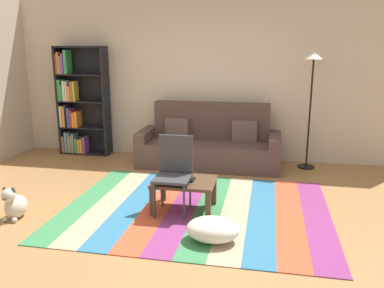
{
  "coord_description": "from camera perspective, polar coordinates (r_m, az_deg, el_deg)",
  "views": [
    {
      "loc": [
        1.03,
        -4.12,
        1.89
      ],
      "look_at": [
        0.07,
        0.79,
        0.65
      ],
      "focal_mm": 36.87,
      "sensor_mm": 36.0,
      "label": 1
    }
  ],
  "objects": [
    {
      "name": "tv_remote",
      "position": [
        4.6,
        0.04,
        -5.2
      ],
      "size": [
        0.05,
        0.15,
        0.02
      ],
      "primitive_type": "cube",
      "rotation": [
        0.0,
        0.0,
        -0.06
      ],
      "color": "black",
      "rests_on": "coffee_table"
    },
    {
      "name": "folding_chair",
      "position": [
        4.53,
        -2.59,
        -3.47
      ],
      "size": [
        0.4,
        0.4,
        0.9
      ],
      "rotation": [
        0.0,
        0.0,
        -0.6
      ],
      "color": "#38383D",
      "rests_on": "ground_plane"
    },
    {
      "name": "dog",
      "position": [
        4.91,
        -24.28,
        -8.01
      ],
      "size": [
        0.22,
        0.35,
        0.4
      ],
      "color": "beige",
      "rests_on": "ground_plane"
    },
    {
      "name": "pouf",
      "position": [
        3.99,
        3.02,
        -12.24
      ],
      "size": [
        0.53,
        0.4,
        0.24
      ],
      "primitive_type": "ellipsoid",
      "color": "white",
      "rests_on": "rug"
    },
    {
      "name": "back_wall",
      "position": [
        6.77,
        2.31,
        9.35
      ],
      "size": [
        6.8,
        0.1,
        2.7
      ],
      "primitive_type": "cube",
      "color": "beige",
      "rests_on": "ground_plane"
    },
    {
      "name": "ground_plane",
      "position": [
        4.65,
        -2.77,
        -10.09
      ],
      "size": [
        14.0,
        14.0,
        0.0
      ],
      "primitive_type": "plane",
      "color": "#9E7042"
    },
    {
      "name": "couch",
      "position": [
        6.4,
        2.5,
        -0.13
      ],
      "size": [
        2.26,
        0.8,
        1.0
      ],
      "color": "#4C3833",
      "rests_on": "ground_plane"
    },
    {
      "name": "standing_lamp",
      "position": [
        6.33,
        17.09,
        10.17
      ],
      "size": [
        0.32,
        0.32,
        1.85
      ],
      "color": "black",
      "rests_on": "ground_plane"
    },
    {
      "name": "bookshelf",
      "position": [
        7.31,
        -16.24,
        5.33
      ],
      "size": [
        0.9,
        0.28,
        1.9
      ],
      "color": "black",
      "rests_on": "ground_plane"
    },
    {
      "name": "coffee_table",
      "position": [
        4.64,
        -1.13,
        -6.0
      ],
      "size": [
        0.72,
        0.54,
        0.36
      ],
      "color": "#513826",
      "rests_on": "rug"
    },
    {
      "name": "rug",
      "position": [
        4.77,
        0.58,
        -9.37
      ],
      "size": [
        3.1,
        2.41,
        0.01
      ],
      "color": "#387F4C",
      "rests_on": "ground_plane"
    }
  ]
}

